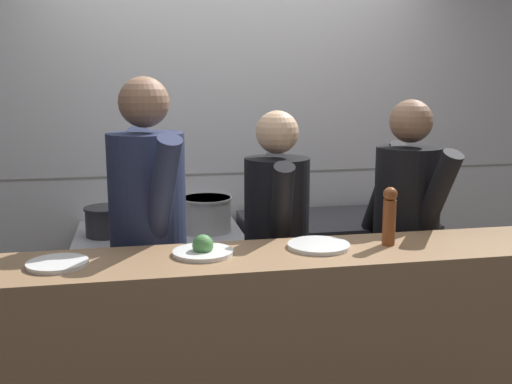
# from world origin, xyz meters

# --- Properties ---
(wall_back_tiled) EXTENTS (8.00, 0.06, 2.60)m
(wall_back_tiled) POSITION_xyz_m (0.00, 1.29, 1.30)
(wall_back_tiled) COLOR white
(wall_back_tiled) RESTS_ON ground_plane
(oven_range) EXTENTS (0.94, 0.71, 0.88)m
(oven_range) POSITION_xyz_m (-0.48, 0.89, 0.44)
(oven_range) COLOR #38383D
(oven_range) RESTS_ON ground_plane
(prep_counter) EXTENTS (1.11, 0.65, 0.91)m
(prep_counter) POSITION_xyz_m (0.58, 0.89, 0.45)
(prep_counter) COLOR #38383D
(prep_counter) RESTS_ON ground_plane
(pass_counter) EXTENTS (2.72, 0.45, 1.04)m
(pass_counter) POSITION_xyz_m (0.10, -0.16, 0.51)
(pass_counter) COLOR #93704C
(pass_counter) RESTS_ON ground_plane
(stock_pot) EXTENTS (0.24, 0.24, 0.16)m
(stock_pot) POSITION_xyz_m (-0.78, 0.87, 0.97)
(stock_pot) COLOR #2D2D33
(stock_pot) RESTS_ON oven_range
(sauce_pot) EXTENTS (0.25, 0.25, 0.15)m
(sauce_pot) POSITION_xyz_m (-0.47, 0.90, 0.96)
(sauce_pot) COLOR beige
(sauce_pot) RESTS_ON oven_range
(braising_pot) EXTENTS (0.30, 0.30, 0.20)m
(braising_pot) POSITION_xyz_m (-0.21, 0.85, 0.99)
(braising_pot) COLOR beige
(braising_pot) RESTS_ON oven_range
(plated_dish_main) EXTENTS (0.24, 0.24, 0.02)m
(plated_dish_main) POSITION_xyz_m (-0.91, -0.16, 1.04)
(plated_dish_main) COLOR white
(plated_dish_main) RESTS_ON pass_counter
(plated_dish_appetiser) EXTENTS (0.25, 0.25, 0.09)m
(plated_dish_appetiser) POSITION_xyz_m (-0.34, -0.12, 1.06)
(plated_dish_appetiser) COLOR white
(plated_dish_appetiser) RESTS_ON pass_counter
(plated_dish_dessert) EXTENTS (0.27, 0.27, 0.02)m
(plated_dish_dessert) POSITION_xyz_m (0.16, -0.12, 1.04)
(plated_dish_dessert) COLOR white
(plated_dish_dessert) RESTS_ON pass_counter
(pepper_mill) EXTENTS (0.06, 0.06, 0.26)m
(pepper_mill) POSITION_xyz_m (0.47, -0.13, 1.17)
(pepper_mill) COLOR brown
(pepper_mill) RESTS_ON pass_counter
(chef_head_cook) EXTENTS (0.45, 0.76, 1.76)m
(chef_head_cook) POSITION_xyz_m (-0.55, 0.29, 0.98)
(chef_head_cook) COLOR black
(chef_head_cook) RESTS_ON ground_plane
(chef_sous) EXTENTS (0.36, 0.70, 1.60)m
(chef_sous) POSITION_xyz_m (0.08, 0.34, 0.89)
(chef_sous) COLOR black
(chef_sous) RESTS_ON ground_plane
(chef_line) EXTENTS (0.40, 0.72, 1.65)m
(chef_line) POSITION_xyz_m (0.77, 0.31, 0.92)
(chef_line) COLOR black
(chef_line) RESTS_ON ground_plane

